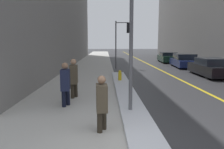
{
  "coord_description": "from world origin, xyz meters",
  "views": [
    {
      "loc": [
        -0.65,
        -4.39,
        2.26
      ],
      "look_at": [
        -0.4,
        4.0,
        1.05
      ],
      "focal_mm": 35.0,
      "sensor_mm": 36.0,
      "label": 1
    }
  ],
  "objects_px": {
    "pedestrian_nearside": "(74,76)",
    "fire_hydrant": "(120,76)",
    "traffic_light_near": "(123,34)",
    "pedestrian_trailing": "(102,101)",
    "lamp_post": "(132,7)",
    "pedestrian_with_shoulder_bag": "(65,82)",
    "parked_car_navy": "(184,61)",
    "parked_car_dark_green": "(168,57)",
    "parked_car_black": "(212,68)"
  },
  "relations": [
    {
      "from": "traffic_light_near",
      "to": "fire_hydrant",
      "type": "xyz_separation_m",
      "value": [
        -0.75,
        -6.98,
        -2.68
      ]
    },
    {
      "from": "pedestrian_nearside",
      "to": "parked_car_navy",
      "type": "relative_size",
      "value": 0.35
    },
    {
      "from": "traffic_light_near",
      "to": "pedestrian_trailing",
      "type": "relative_size",
      "value": 2.87
    },
    {
      "from": "parked_car_dark_green",
      "to": "pedestrian_with_shoulder_bag",
      "type": "bearing_deg",
      "value": 158.23
    },
    {
      "from": "traffic_light_near",
      "to": "parked_car_navy",
      "type": "relative_size",
      "value": 0.91
    },
    {
      "from": "parked_car_black",
      "to": "parked_car_navy",
      "type": "distance_m",
      "value": 5.64
    },
    {
      "from": "lamp_post",
      "to": "parked_car_black",
      "type": "xyz_separation_m",
      "value": [
        6.48,
        7.81,
        -2.75
      ]
    },
    {
      "from": "traffic_light_near",
      "to": "parked_car_dark_green",
      "type": "height_order",
      "value": "traffic_light_near"
    },
    {
      "from": "pedestrian_with_shoulder_bag",
      "to": "parked_car_black",
      "type": "height_order",
      "value": "pedestrian_with_shoulder_bag"
    },
    {
      "from": "fire_hydrant",
      "to": "parked_car_dark_green",
      "type": "bearing_deg",
      "value": 63.46
    },
    {
      "from": "lamp_post",
      "to": "pedestrian_with_shoulder_bag",
      "type": "xyz_separation_m",
      "value": [
        -2.24,
        0.85,
        -2.47
      ]
    },
    {
      "from": "pedestrian_trailing",
      "to": "pedestrian_with_shoulder_bag",
      "type": "xyz_separation_m",
      "value": [
        -1.33,
        2.33,
        0.07
      ]
    },
    {
      "from": "pedestrian_nearside",
      "to": "parked_car_navy",
      "type": "height_order",
      "value": "pedestrian_nearside"
    },
    {
      "from": "lamp_post",
      "to": "fire_hydrant",
      "type": "relative_size",
      "value": 8.12
    },
    {
      "from": "pedestrian_trailing",
      "to": "pedestrian_nearside",
      "type": "relative_size",
      "value": 0.9
    },
    {
      "from": "parked_car_navy",
      "to": "parked_car_dark_green",
      "type": "relative_size",
      "value": 1.01
    },
    {
      "from": "pedestrian_with_shoulder_bag",
      "to": "parked_car_dark_green",
      "type": "xyz_separation_m",
      "value": [
        8.83,
        17.96,
        -0.29
      ]
    },
    {
      "from": "pedestrian_trailing",
      "to": "parked_car_black",
      "type": "xyz_separation_m",
      "value": [
        7.39,
        9.28,
        -0.22
      ]
    },
    {
      "from": "lamp_post",
      "to": "pedestrian_nearside",
      "type": "relative_size",
      "value": 3.49
    },
    {
      "from": "lamp_post",
      "to": "fire_hydrant",
      "type": "distance_m",
      "value": 6.42
    },
    {
      "from": "pedestrian_nearside",
      "to": "pedestrian_with_shoulder_bag",
      "type": "bearing_deg",
      "value": -9.98
    },
    {
      "from": "pedestrian_nearside",
      "to": "fire_hydrant",
      "type": "relative_size",
      "value": 2.33
    },
    {
      "from": "parked_car_black",
      "to": "parked_car_dark_green",
      "type": "distance_m",
      "value": 11.0
    },
    {
      "from": "traffic_light_near",
      "to": "parked_car_black",
      "type": "height_order",
      "value": "traffic_light_near"
    },
    {
      "from": "pedestrian_trailing",
      "to": "parked_car_dark_green",
      "type": "height_order",
      "value": "pedestrian_trailing"
    },
    {
      "from": "parked_car_dark_green",
      "to": "lamp_post",
      "type": "bearing_deg",
      "value": 165.1
    },
    {
      "from": "pedestrian_with_shoulder_bag",
      "to": "fire_hydrant",
      "type": "distance_m",
      "value": 5.36
    },
    {
      "from": "fire_hydrant",
      "to": "lamp_post",
      "type": "bearing_deg",
      "value": -90.33
    },
    {
      "from": "lamp_post",
      "to": "pedestrian_with_shoulder_bag",
      "type": "bearing_deg",
      "value": 159.09
    },
    {
      "from": "traffic_light_near",
      "to": "parked_car_black",
      "type": "bearing_deg",
      "value": -37.5
    },
    {
      "from": "parked_car_navy",
      "to": "pedestrian_with_shoulder_bag",
      "type": "bearing_deg",
      "value": 150.33
    },
    {
      "from": "parked_car_dark_green",
      "to": "parked_car_navy",
      "type": "bearing_deg",
      "value": -175.5
    },
    {
      "from": "traffic_light_near",
      "to": "fire_hydrant",
      "type": "bearing_deg",
      "value": -93.29
    },
    {
      "from": "pedestrian_trailing",
      "to": "pedestrian_with_shoulder_bag",
      "type": "height_order",
      "value": "pedestrian_with_shoulder_bag"
    },
    {
      "from": "parked_car_black",
      "to": "lamp_post",
      "type": "bearing_deg",
      "value": 142.36
    },
    {
      "from": "pedestrian_nearside",
      "to": "parked_car_dark_green",
      "type": "bearing_deg",
      "value": 148.68
    },
    {
      "from": "pedestrian_nearside",
      "to": "parked_car_dark_green",
      "type": "distance_m",
      "value": 18.89
    },
    {
      "from": "parked_car_dark_green",
      "to": "fire_hydrant",
      "type": "height_order",
      "value": "parked_car_dark_green"
    },
    {
      "from": "pedestrian_trailing",
      "to": "fire_hydrant",
      "type": "relative_size",
      "value": 2.08
    },
    {
      "from": "fire_hydrant",
      "to": "pedestrian_nearside",
      "type": "bearing_deg",
      "value": -120.57
    },
    {
      "from": "traffic_light_near",
      "to": "parked_car_navy",
      "type": "height_order",
      "value": "traffic_light_near"
    },
    {
      "from": "lamp_post",
      "to": "parked_car_navy",
      "type": "height_order",
      "value": "lamp_post"
    },
    {
      "from": "traffic_light_near",
      "to": "parked_car_dark_green",
      "type": "relative_size",
      "value": 0.92
    },
    {
      "from": "parked_car_black",
      "to": "fire_hydrant",
      "type": "distance_m",
      "value": 6.8
    },
    {
      "from": "traffic_light_near",
      "to": "pedestrian_with_shoulder_bag",
      "type": "xyz_separation_m",
      "value": [
        -3.02,
        -11.8,
        -2.15
      ]
    },
    {
      "from": "parked_car_dark_green",
      "to": "fire_hydrant",
      "type": "distance_m",
      "value": 14.68
    },
    {
      "from": "lamp_post",
      "to": "pedestrian_trailing",
      "type": "height_order",
      "value": "lamp_post"
    },
    {
      "from": "lamp_post",
      "to": "fire_hydrant",
      "type": "height_order",
      "value": "lamp_post"
    },
    {
      "from": "pedestrian_nearside",
      "to": "parked_car_black",
      "type": "relative_size",
      "value": 0.37
    },
    {
      "from": "pedestrian_with_shoulder_bag",
      "to": "parked_car_navy",
      "type": "relative_size",
      "value": 0.34
    }
  ]
}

